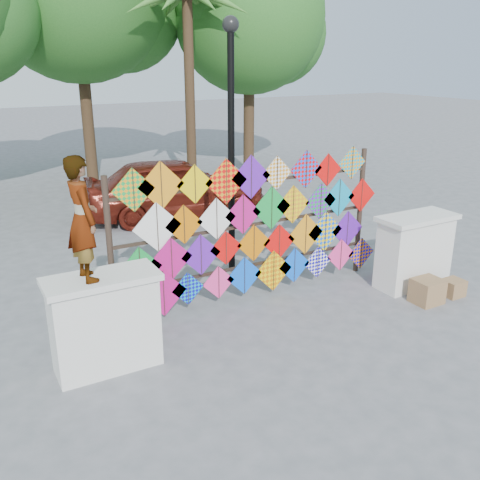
# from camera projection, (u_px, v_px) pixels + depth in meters

# --- Properties ---
(ground) EXTENTS (80.00, 80.00, 0.00)m
(ground) POSITION_uv_depth(u_px,v_px,m) (276.00, 314.00, 8.36)
(ground) COLOR gray
(ground) RESTS_ON ground
(parapet_left) EXTENTS (1.40, 0.65, 1.28)m
(parapet_left) POSITION_uv_depth(u_px,v_px,m) (105.00, 322.00, 6.73)
(parapet_left) COLOR white
(parapet_left) RESTS_ON ground
(parapet_right) EXTENTS (1.40, 0.65, 1.28)m
(parapet_right) POSITION_uv_depth(u_px,v_px,m) (414.00, 250.00, 9.22)
(parapet_right) COLOR white
(parapet_right) RESTS_ON ground
(kite_rack) EXTENTS (4.89, 0.24, 2.44)m
(kite_rack) POSITION_uv_depth(u_px,v_px,m) (256.00, 227.00, 8.58)
(kite_rack) COLOR #2F221A
(kite_rack) RESTS_ON ground
(tree_east) EXTENTS (5.40, 4.80, 7.42)m
(tree_east) POSITION_uv_depth(u_px,v_px,m) (251.00, 18.00, 16.95)
(tree_east) COLOR #43331C
(tree_east) RESTS_ON ground
(palm_tree) EXTENTS (3.62, 3.62, 5.83)m
(palm_tree) POSITION_uv_depth(u_px,v_px,m) (187.00, 12.00, 14.36)
(palm_tree) COLOR #43331C
(palm_tree) RESTS_ON ground
(vendor_woman) EXTENTS (0.41, 0.58, 1.50)m
(vendor_woman) POSITION_uv_depth(u_px,v_px,m) (82.00, 219.00, 6.21)
(vendor_woman) COLOR #99999E
(vendor_woman) RESTS_ON parapet_left
(sedan) EXTENTS (4.68, 2.57, 1.51)m
(sedan) POSITION_uv_depth(u_px,v_px,m) (176.00, 188.00, 13.19)
(sedan) COLOR #5E1910
(sedan) RESTS_ON ground
(lamppost) EXTENTS (0.28, 0.28, 4.46)m
(lamppost) POSITION_uv_depth(u_px,v_px,m) (231.00, 125.00, 9.27)
(lamppost) COLOR black
(lamppost) RESTS_ON ground
(cardboard_box_near) EXTENTS (0.46, 0.41, 0.41)m
(cardboard_box_near) POSITION_uv_depth(u_px,v_px,m) (427.00, 291.00, 8.70)
(cardboard_box_near) COLOR #977549
(cardboard_box_near) RESTS_ON ground
(cardboard_box_far) EXTENTS (0.34, 0.31, 0.28)m
(cardboard_box_far) POSITION_uv_depth(u_px,v_px,m) (453.00, 288.00, 8.97)
(cardboard_box_far) COLOR #977549
(cardboard_box_far) RESTS_ON ground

